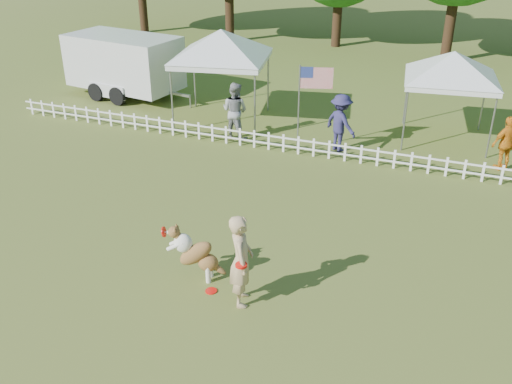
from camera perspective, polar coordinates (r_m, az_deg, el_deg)
ground at (r=12.37m, az=-4.64°, el=-8.25°), size 120.00×120.00×0.00m
picket_fence at (r=18.01m, az=5.02°, el=4.56°), size 22.00×0.08×0.60m
handler at (r=11.04m, az=-1.49°, el=-6.85°), size 0.71×0.84×1.95m
dog at (r=11.96m, az=-5.96°, el=-6.13°), size 1.24×0.64×1.23m
frisbee_on_turf at (r=11.89m, az=-4.51°, el=-9.83°), size 0.29×0.29×0.02m
canopy_tent_left at (r=20.64m, az=-3.41°, el=11.37°), size 3.68×3.68×3.22m
canopy_tent_right at (r=19.85m, az=18.63°, el=8.92°), size 3.14×3.14×2.91m
cargo_trailer at (r=24.29m, az=-13.03°, el=12.23°), size 5.98×3.31×2.49m
flag_pole at (r=17.92m, az=4.28°, el=8.22°), size 1.06×0.42×2.80m
spectator_a at (r=19.16m, az=-2.12°, el=8.13°), size 1.03×0.86×1.91m
spectator_b at (r=18.31m, az=8.46°, el=6.86°), size 1.38×1.23×1.86m
spectator_c at (r=18.32m, az=23.76°, el=4.47°), size 1.01×0.90×1.65m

